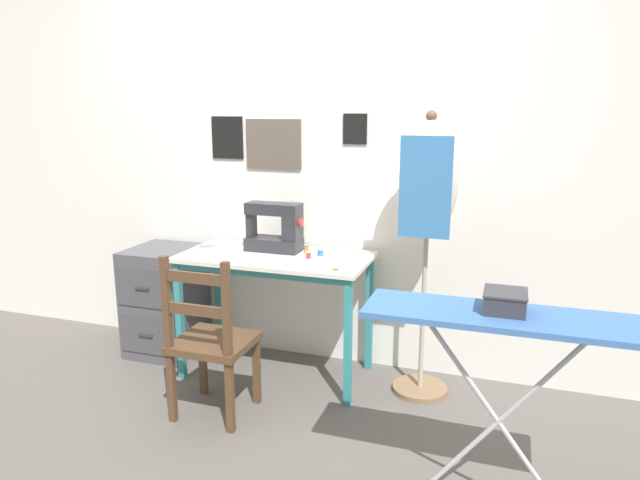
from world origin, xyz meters
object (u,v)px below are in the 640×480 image
at_px(scissors, 340,269).
at_px(thread_spool_mid_table, 308,255).
at_px(thread_spool_near_machine, 307,250).
at_px(wooden_chair, 211,342).
at_px(fabric_bowl, 207,250).
at_px(storage_box, 505,301).
at_px(filing_cabinet, 165,300).
at_px(sewing_machine, 277,229).
at_px(thread_spool_far_edge, 321,253).
at_px(dress_form, 428,194).
at_px(ironing_board, 505,328).

distance_m(scissors, thread_spool_mid_table, 0.29).
bearing_deg(thread_spool_near_machine, wooden_chair, -113.76).
distance_m(fabric_bowl, wooden_chair, 0.65).
relative_size(fabric_bowl, thread_spool_mid_table, 3.19).
distance_m(fabric_bowl, storage_box, 1.89).
height_order(scissors, thread_spool_mid_table, thread_spool_mid_table).
height_order(wooden_chair, storage_box, storage_box).
height_order(thread_spool_mid_table, filing_cabinet, thread_spool_mid_table).
relative_size(thread_spool_near_machine, thread_spool_mid_table, 0.97).
height_order(sewing_machine, storage_box, sewing_machine).
distance_m(thread_spool_near_machine, thread_spool_far_edge, 0.11).
bearing_deg(storage_box, thread_spool_near_machine, 139.49).
distance_m(thread_spool_far_edge, storage_box, 1.42).
bearing_deg(dress_form, thread_spool_near_machine, 175.49).
bearing_deg(fabric_bowl, thread_spool_far_edge, 14.21).
distance_m(dress_form, storage_box, 1.06).
height_order(sewing_machine, fabric_bowl, sewing_machine).
bearing_deg(sewing_machine, filing_cabinet, -178.27).
xyz_separation_m(filing_cabinet, storage_box, (2.16, -0.96, 0.55)).
bearing_deg(storage_box, sewing_machine, 143.75).
bearing_deg(wooden_chair, fabric_bowl, 120.13).
bearing_deg(wooden_chair, ironing_board, -13.31).
bearing_deg(fabric_bowl, wooden_chair, -59.87).
relative_size(scissors, thread_spool_mid_table, 2.74).
xyz_separation_m(thread_spool_near_machine, thread_spool_mid_table, (0.06, -0.12, 0.00)).
bearing_deg(thread_spool_far_edge, wooden_chair, -122.31).
height_order(thread_spool_near_machine, wooden_chair, wooden_chair).
bearing_deg(dress_form, ironing_board, -65.33).
xyz_separation_m(sewing_machine, ironing_board, (1.36, -1.02, -0.09)).
bearing_deg(scissors, filing_cabinet, 168.77).
height_order(sewing_machine, filing_cabinet, sewing_machine).
xyz_separation_m(thread_spool_far_edge, ironing_board, (1.06, -0.98, 0.03)).
relative_size(sewing_machine, thread_spool_mid_table, 8.39).
bearing_deg(wooden_chair, dress_form, 31.07).
bearing_deg(filing_cabinet, ironing_board, -24.56).
xyz_separation_m(fabric_bowl, thread_spool_mid_table, (0.62, 0.09, -0.00)).
bearing_deg(thread_spool_far_edge, sewing_machine, 172.17).
xyz_separation_m(thread_spool_far_edge, dress_form, (0.62, -0.02, 0.38)).
bearing_deg(fabric_bowl, storage_box, -24.35).
distance_m(thread_spool_far_edge, filing_cabinet, 1.19).
xyz_separation_m(sewing_machine, scissors, (0.49, -0.28, -0.14)).
xyz_separation_m(fabric_bowl, dress_form, (1.29, 0.15, 0.38)).
xyz_separation_m(sewing_machine, dress_form, (0.91, -0.06, 0.26)).
height_order(wooden_chair, filing_cabinet, wooden_chair).
distance_m(scissors, storage_box, 1.12).
distance_m(thread_spool_mid_table, thread_spool_far_edge, 0.09).
height_order(thread_spool_far_edge, filing_cabinet, thread_spool_far_edge).
relative_size(dress_form, ironing_board, 1.52).
relative_size(thread_spool_mid_table, thread_spool_far_edge, 0.95).
relative_size(fabric_bowl, wooden_chair, 0.15).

